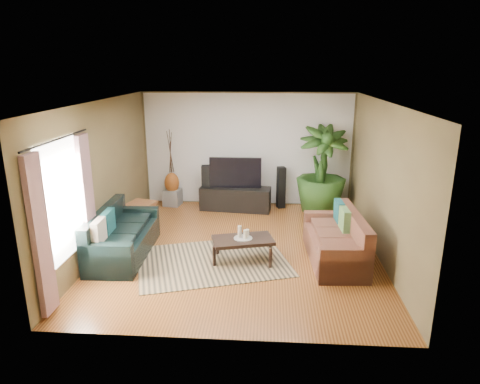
# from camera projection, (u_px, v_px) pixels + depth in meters

# --- Properties ---
(floor) EXTENTS (5.50, 5.50, 0.00)m
(floor) POSITION_uv_depth(u_px,v_px,m) (239.00, 249.00, 7.97)
(floor) COLOR #9C5B28
(floor) RESTS_ON ground
(ceiling) EXTENTS (5.50, 5.50, 0.00)m
(ceiling) POSITION_uv_depth(u_px,v_px,m) (239.00, 102.00, 7.20)
(ceiling) COLOR white
(ceiling) RESTS_ON ground
(wall_back) EXTENTS (5.00, 0.00, 5.00)m
(wall_back) POSITION_uv_depth(u_px,v_px,m) (247.00, 150.00, 10.22)
(wall_back) COLOR brown
(wall_back) RESTS_ON ground
(wall_front) EXTENTS (5.00, 0.00, 5.00)m
(wall_front) POSITION_uv_depth(u_px,v_px,m) (222.00, 240.00, 4.96)
(wall_front) COLOR brown
(wall_front) RESTS_ON ground
(wall_left) EXTENTS (0.00, 5.50, 5.50)m
(wall_left) POSITION_uv_depth(u_px,v_px,m) (102.00, 177.00, 7.76)
(wall_left) COLOR brown
(wall_left) RESTS_ON ground
(wall_right) EXTENTS (0.00, 5.50, 5.50)m
(wall_right) POSITION_uv_depth(u_px,v_px,m) (383.00, 182.00, 7.42)
(wall_right) COLOR brown
(wall_right) RESTS_ON ground
(backwall_panel) EXTENTS (4.90, 0.00, 4.90)m
(backwall_panel) POSITION_uv_depth(u_px,v_px,m) (247.00, 150.00, 10.21)
(backwall_panel) COLOR white
(backwall_panel) RESTS_ON ground
(window_pane) EXTENTS (0.00, 1.80, 1.80)m
(window_pane) POSITION_uv_depth(u_px,v_px,m) (61.00, 201.00, 6.21)
(window_pane) COLOR white
(window_pane) RESTS_ON ground
(curtain_near) EXTENTS (0.08, 0.35, 2.20)m
(curtain_near) POSITION_uv_depth(u_px,v_px,m) (40.00, 237.00, 5.56)
(curtain_near) COLOR gray
(curtain_near) RESTS_ON ground
(curtain_far) EXTENTS (0.08, 0.35, 2.20)m
(curtain_far) POSITION_uv_depth(u_px,v_px,m) (88.00, 201.00, 7.00)
(curtain_far) COLOR gray
(curtain_far) RESTS_ON ground
(curtain_rod) EXTENTS (0.03, 1.90, 0.03)m
(curtain_rod) POSITION_uv_depth(u_px,v_px,m) (57.00, 139.00, 5.95)
(curtain_rod) COLOR black
(curtain_rod) RESTS_ON ground
(sofa_left) EXTENTS (0.90, 2.00, 0.85)m
(sofa_left) POSITION_uv_depth(u_px,v_px,m) (123.00, 233.00, 7.61)
(sofa_left) COLOR black
(sofa_left) RESTS_ON floor
(sofa_right) EXTENTS (0.95, 1.90, 0.85)m
(sofa_right) POSITION_uv_depth(u_px,v_px,m) (335.00, 237.00, 7.41)
(sofa_right) COLOR brown
(sofa_right) RESTS_ON floor
(area_rug) EXTENTS (2.96, 2.48, 0.01)m
(area_rug) POSITION_uv_depth(u_px,v_px,m) (213.00, 261.00, 7.46)
(area_rug) COLOR tan
(area_rug) RESTS_ON floor
(coffee_table) EXTENTS (1.14, 0.81, 0.42)m
(coffee_table) POSITION_uv_depth(u_px,v_px,m) (243.00, 250.00, 7.43)
(coffee_table) COLOR black
(coffee_table) RESTS_ON floor
(candle_tray) EXTENTS (0.32, 0.32, 0.01)m
(candle_tray) POSITION_uv_depth(u_px,v_px,m) (243.00, 238.00, 7.37)
(candle_tray) COLOR gray
(candle_tray) RESTS_ON coffee_table
(candle_tall) EXTENTS (0.07, 0.07, 0.21)m
(candle_tall) POSITION_uv_depth(u_px,v_px,m) (240.00, 231.00, 7.37)
(candle_tall) COLOR beige
(candle_tall) RESTS_ON candle_tray
(candle_mid) EXTENTS (0.07, 0.07, 0.16)m
(candle_mid) POSITION_uv_depth(u_px,v_px,m) (245.00, 234.00, 7.30)
(candle_mid) COLOR beige
(candle_mid) RESTS_ON candle_tray
(candle_short) EXTENTS (0.07, 0.07, 0.13)m
(candle_short) POSITION_uv_depth(u_px,v_px,m) (247.00, 233.00, 7.40)
(candle_short) COLOR beige
(candle_short) RESTS_ON candle_tray
(tv_stand) EXTENTS (1.68, 0.66, 0.55)m
(tv_stand) POSITION_uv_depth(u_px,v_px,m) (235.00, 199.00, 10.06)
(tv_stand) COLOR black
(tv_stand) RESTS_ON floor
(television) EXTENTS (1.20, 0.07, 0.71)m
(television) POSITION_uv_depth(u_px,v_px,m) (235.00, 173.00, 9.90)
(television) COLOR black
(television) RESTS_ON tv_stand
(speaker_left) EXTENTS (0.20, 0.22, 1.04)m
(speaker_left) POSITION_uv_depth(u_px,v_px,m) (206.00, 187.00, 10.12)
(speaker_left) COLOR black
(speaker_left) RESTS_ON floor
(speaker_right) EXTENTS (0.23, 0.24, 0.99)m
(speaker_right) POSITION_uv_depth(u_px,v_px,m) (281.00, 187.00, 10.17)
(speaker_right) COLOR black
(speaker_right) RESTS_ON floor
(potted_plant) EXTENTS (1.20, 1.20, 2.01)m
(potted_plant) POSITION_uv_depth(u_px,v_px,m) (322.00, 170.00, 9.71)
(potted_plant) COLOR #224617
(potted_plant) RESTS_ON floor
(plant_pot) EXTENTS (0.37, 0.37, 0.29)m
(plant_pot) POSITION_uv_depth(u_px,v_px,m) (320.00, 206.00, 9.96)
(plant_pot) COLOR black
(plant_pot) RESTS_ON floor
(pedestal) EXTENTS (0.44, 0.44, 0.39)m
(pedestal) POSITION_uv_depth(u_px,v_px,m) (173.00, 197.00, 10.43)
(pedestal) COLOR gray
(pedestal) RESTS_ON floor
(vase) EXTENTS (0.35, 0.35, 0.49)m
(vase) POSITION_uv_depth(u_px,v_px,m) (172.00, 183.00, 10.32)
(vase) COLOR brown
(vase) RESTS_ON pedestal
(side_table) EXTENTS (0.64, 0.64, 0.55)m
(side_table) POSITION_uv_depth(u_px,v_px,m) (141.00, 215.00, 8.94)
(side_table) COLOR brown
(side_table) RESTS_ON floor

